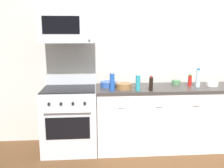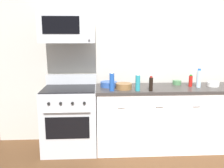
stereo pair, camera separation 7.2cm
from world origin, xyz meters
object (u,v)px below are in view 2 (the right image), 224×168
(bottle_hot_sauce_red, at_px, (191,81))
(bottle_soda_blue, at_px, (112,82))
(bottle_soy_sauce_dark, at_px, (151,84))
(bowl_white_ceramic, at_px, (213,84))
(microwave, at_px, (68,28))
(bowl_wooden_salad, at_px, (124,86))
(bowl_blue_mixing, at_px, (109,84))
(bowl_green_glaze, at_px, (177,82))
(range_oven, at_px, (70,118))
(bottle_water_clear, at_px, (199,79))
(bottle_dish_soap, at_px, (138,83))

(bottle_hot_sauce_red, bearing_deg, bottle_soda_blue, -168.49)
(bottle_soy_sauce_dark, height_order, bowl_white_ceramic, bottle_soy_sauce_dark)
(microwave, relative_size, bowl_wooden_salad, 3.30)
(bottle_hot_sauce_red, relative_size, bowl_blue_mixing, 0.72)
(bottle_soy_sauce_dark, relative_size, bottle_soda_blue, 0.76)
(bowl_green_glaze, distance_m, bowl_blue_mixing, 1.04)
(microwave, bearing_deg, range_oven, -90.29)
(bottle_soy_sauce_dark, distance_m, bowl_white_ceramic, 1.01)
(range_oven, xyz_separation_m, bottle_water_clear, (1.85, -0.04, 0.58))
(bottle_soda_blue, xyz_separation_m, bowl_green_glaze, (1.01, 0.38, -0.09))
(range_oven, relative_size, bowl_blue_mixing, 4.49)
(bowl_wooden_salad, bearing_deg, bottle_hot_sauce_red, 7.16)
(bottle_soy_sauce_dark, bearing_deg, bottle_soda_blue, 177.04)
(bottle_soda_blue, bearing_deg, bowl_white_ceramic, 8.59)
(bottle_dish_soap, xyz_separation_m, bowl_blue_mixing, (-0.38, 0.28, -0.07))
(microwave, xyz_separation_m, bowl_blue_mixing, (0.56, 0.01, -0.79))
(bowl_green_glaze, bearing_deg, bottle_soy_sauce_dark, -140.05)
(range_oven, xyz_separation_m, bowl_green_glaze, (1.60, 0.16, 0.48))
(bowl_green_glaze, xyz_separation_m, bowl_wooden_salad, (-0.83, -0.27, 0.01))
(range_oven, height_order, bowl_blue_mixing, range_oven)
(bottle_water_clear, height_order, bowl_white_ceramic, bottle_water_clear)
(bottle_water_clear, distance_m, bottle_dish_soap, 0.93)
(range_oven, distance_m, bottle_soy_sauce_dark, 1.26)
(bottle_soy_sauce_dark, xyz_separation_m, bowl_green_glaze, (0.49, 0.41, -0.06))
(bottle_water_clear, bearing_deg, range_oven, 178.67)
(bottle_soda_blue, bearing_deg, microwave, 156.38)
(microwave, distance_m, bowl_wooden_salad, 1.11)
(bowl_wooden_salad, bearing_deg, bowl_blue_mixing, 141.68)
(range_oven, bearing_deg, bowl_green_glaze, 5.89)
(bowl_white_ceramic, relative_size, bowl_blue_mixing, 0.72)
(range_oven, xyz_separation_m, bottle_dish_soap, (0.94, -0.23, 0.56))
(range_oven, relative_size, bottle_hot_sauce_red, 6.21)
(bowl_white_ceramic, bearing_deg, bottle_hot_sauce_red, 178.23)
(bottle_dish_soap, bearing_deg, bottle_hot_sauce_red, 16.95)
(bottle_water_clear, xyz_separation_m, bowl_green_glaze, (-0.25, 0.21, -0.09))
(bowl_wooden_salad, bearing_deg, bottle_water_clear, 3.15)
(bottle_hot_sauce_red, xyz_separation_m, bottle_soda_blue, (-1.16, -0.24, 0.04))
(bottle_hot_sauce_red, distance_m, bowl_green_glaze, 0.22)
(range_oven, height_order, bowl_wooden_salad, range_oven)
(bottle_hot_sauce_red, bearing_deg, microwave, 179.26)
(range_oven, xyz_separation_m, microwave, (0.00, 0.04, 1.28))
(bowl_green_glaze, bearing_deg, bottle_soda_blue, -159.34)
(microwave, bearing_deg, bottle_soda_blue, -23.62)
(bottle_soy_sauce_dark, bearing_deg, bottle_hot_sauce_red, 22.37)
(bowl_white_ceramic, bearing_deg, microwave, 179.09)
(bottle_water_clear, xyz_separation_m, bowl_wooden_salad, (-1.08, -0.06, -0.08))
(bottle_soy_sauce_dark, xyz_separation_m, bowl_white_ceramic, (0.97, 0.25, -0.06))
(bowl_white_ceramic, distance_m, bowl_wooden_salad, 1.33)
(bottle_hot_sauce_red, bearing_deg, bottle_water_clear, -35.26)
(bottle_dish_soap, distance_m, bowl_blue_mixing, 0.48)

